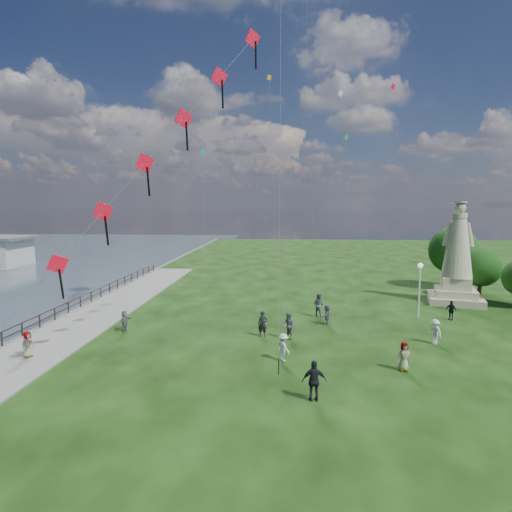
# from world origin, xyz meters

# --- Properties ---
(waterfront) EXTENTS (200.00, 200.00, 1.51)m
(waterfront) POSITION_xyz_m (-15.24, 8.99, -0.06)
(waterfront) COLOR #34464E
(waterfront) RESTS_ON ground
(statue) EXTENTS (5.36, 5.36, 8.92)m
(statue) POSITION_xyz_m (15.88, 20.33, 3.37)
(statue) COLOR tan
(statue) RESTS_ON ground
(lamppost) EXTENTS (0.40, 0.40, 4.30)m
(lamppost) POSITION_xyz_m (10.93, 14.51, 3.10)
(lamppost) COLOR silver
(lamppost) RESTS_ON ground
(tree_row) EXTENTS (6.56, 12.27, 6.42)m
(tree_row) POSITION_xyz_m (18.70, 24.66, 3.49)
(tree_row) COLOR #382314
(tree_row) RESTS_ON ground
(person_1) EXTENTS (0.93, 0.99, 1.75)m
(person_1) POSITION_xyz_m (1.05, 8.87, 0.87)
(person_1) COLOR #595960
(person_1) RESTS_ON ground
(person_2) EXTENTS (1.02, 1.10, 1.54)m
(person_2) POSITION_xyz_m (0.73, 4.99, 0.77)
(person_2) COLOR silver
(person_2) RESTS_ON ground
(person_3) EXTENTS (1.11, 0.61, 1.84)m
(person_3) POSITION_xyz_m (2.11, 0.16, 0.92)
(person_3) COLOR black
(person_3) RESTS_ON ground
(person_4) EXTENTS (0.80, 0.55, 1.55)m
(person_4) POSITION_xyz_m (7.01, 3.97, 0.77)
(person_4) COLOR #595960
(person_4) RESTS_ON ground
(person_5) EXTENTS (0.75, 1.40, 1.44)m
(person_5) POSITION_xyz_m (-10.15, 9.90, 0.72)
(person_5) COLOR #595960
(person_5) RESTS_ON ground
(person_6) EXTENTS (0.67, 0.49, 1.69)m
(person_6) POSITION_xyz_m (-0.66, 9.31, 0.85)
(person_6) COLOR black
(person_6) RESTS_ON ground
(person_7) EXTENTS (1.05, 0.94, 1.83)m
(person_7) POSITION_xyz_m (3.40, 14.72, 0.92)
(person_7) COLOR #595960
(person_7) RESTS_ON ground
(person_8) EXTENTS (0.90, 1.13, 1.56)m
(person_8) POSITION_xyz_m (10.14, 8.55, 0.78)
(person_8) COLOR silver
(person_8) RESTS_ON ground
(person_9) EXTENTS (0.87, 0.95, 1.47)m
(person_9) POSITION_xyz_m (13.30, 14.41, 0.74)
(person_9) COLOR black
(person_9) RESTS_ON ground
(person_10) EXTENTS (0.66, 0.83, 1.49)m
(person_10) POSITION_xyz_m (-13.61, 4.30, 0.75)
(person_10) COLOR #595960
(person_10) RESTS_ON ground
(person_11) EXTENTS (0.89, 1.49, 1.50)m
(person_11) POSITION_xyz_m (3.84, 12.39, 0.75)
(person_11) COLOR #595960
(person_11) RESTS_ON ground
(red_kite_train) EXTENTS (12.77, 9.35, 18.70)m
(red_kite_train) POSITION_xyz_m (-5.79, 4.61, 11.60)
(red_kite_train) COLOR black
(red_kite_train) RESTS_ON ground
(small_kites) EXTENTS (18.77, 14.70, 30.84)m
(small_kites) POSITION_xyz_m (3.48, 24.93, 15.91)
(small_kites) COLOR teal
(small_kites) RESTS_ON ground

